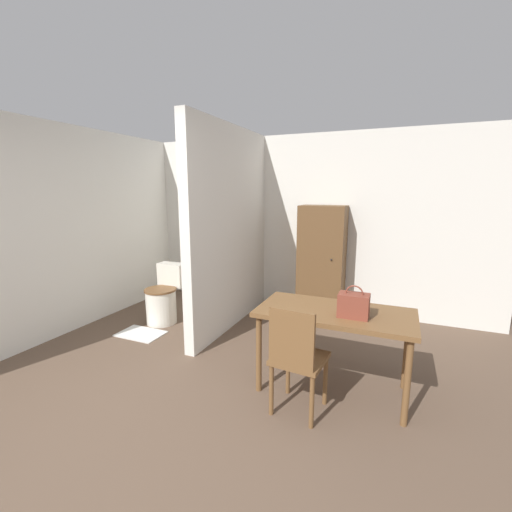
% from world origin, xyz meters
% --- Properties ---
extents(ground_plane, '(16.00, 16.00, 0.00)m').
position_xyz_m(ground_plane, '(0.00, 0.00, 0.00)').
color(ground_plane, brown).
extents(wall_back, '(5.51, 0.12, 2.50)m').
position_xyz_m(wall_back, '(0.00, 3.50, 1.25)').
color(wall_back, silver).
rests_on(wall_back, ground_plane).
extents(wall_left, '(0.12, 4.44, 2.50)m').
position_xyz_m(wall_left, '(-2.31, 1.72, 1.25)').
color(wall_left, silver).
rests_on(wall_left, ground_plane).
extents(partition_wall, '(0.12, 1.99, 2.50)m').
position_xyz_m(partition_wall, '(-0.53, 2.45, 1.25)').
color(partition_wall, silver).
rests_on(partition_wall, ground_plane).
extents(dining_table, '(1.29, 0.65, 0.73)m').
position_xyz_m(dining_table, '(0.98, 1.43, 0.65)').
color(dining_table, brown).
rests_on(dining_table, ground_plane).
extents(wooden_chair, '(0.42, 0.42, 0.89)m').
position_xyz_m(wooden_chair, '(0.78, 0.98, 0.49)').
color(wooden_chair, brown).
rests_on(wooden_chair, ground_plane).
extents(toilet, '(0.41, 0.56, 0.75)m').
position_xyz_m(toilet, '(-1.39, 2.16, 0.32)').
color(toilet, silver).
rests_on(toilet, ground_plane).
extents(handbag, '(0.24, 0.16, 0.26)m').
position_xyz_m(handbag, '(1.14, 1.34, 0.83)').
color(handbag, brown).
rests_on(handbag, dining_table).
extents(wooden_cabinet, '(0.61, 0.41, 1.53)m').
position_xyz_m(wooden_cabinet, '(0.47, 3.23, 0.76)').
color(wooden_cabinet, brown).
rests_on(wooden_cabinet, ground_plane).
extents(bath_mat, '(0.55, 0.36, 0.01)m').
position_xyz_m(bath_mat, '(-1.39, 1.70, 0.01)').
color(bath_mat, silver).
rests_on(bath_mat, ground_plane).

